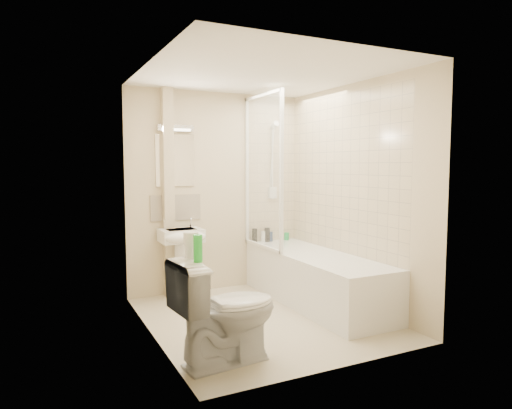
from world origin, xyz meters
name	(u,v)px	position (x,y,z in m)	size (l,w,h in m)	color
floor	(263,318)	(0.00, 0.00, 0.00)	(2.50, 2.50, 0.00)	beige
wall_back	(217,192)	(0.00, 1.25, 1.20)	(2.20, 0.02, 2.40)	beige
wall_left	(151,203)	(-1.10, 0.00, 1.20)	(0.02, 2.50, 2.40)	beige
wall_right	(354,195)	(1.10, 0.00, 1.20)	(0.02, 2.50, 2.40)	beige
ceiling	(263,73)	(0.00, 0.00, 2.40)	(2.20, 2.50, 0.02)	white
tile_back	(271,173)	(0.75, 1.24, 1.42)	(0.70, 0.01, 1.75)	beige
tile_right	(342,174)	(1.09, 0.20, 1.42)	(0.01, 2.10, 1.75)	beige
pipe_boxing	(168,194)	(-0.62, 1.19, 1.20)	(0.12, 0.12, 2.40)	beige
splashback	(176,207)	(-0.52, 1.24, 1.03)	(0.60, 0.01, 0.30)	beige
mirror	(175,160)	(-0.52, 1.24, 1.58)	(0.46, 0.01, 0.60)	white
strip_light	(175,128)	(-0.52, 1.22, 1.95)	(0.42, 0.07, 0.07)	silver
bathtub	(315,277)	(0.75, 0.20, 0.29)	(0.70, 2.10, 0.55)	white
shower_screen	(263,172)	(0.40, 0.80, 1.45)	(0.04, 0.92, 1.80)	white
shower_fixture	(273,164)	(0.75, 1.19, 1.55)	(0.10, 0.16, 0.99)	white
pedestal_sink	(182,243)	(-0.52, 1.01, 0.64)	(0.47, 0.45, 0.91)	white
bottle_black_a	(255,236)	(0.47, 1.16, 0.64)	(0.06, 0.06, 0.18)	black
bottle_white_a	(263,237)	(0.59, 1.16, 0.62)	(0.05, 0.05, 0.14)	white
bottle_black_b	(267,235)	(0.65, 1.16, 0.64)	(0.07, 0.07, 0.18)	black
bottle_blue	(271,237)	(0.70, 1.16, 0.61)	(0.05, 0.05, 0.12)	navy
bottle_green	(287,236)	(0.94, 1.16, 0.60)	(0.06, 0.06, 0.10)	green
toilet	(226,310)	(-0.72, -0.78, 0.42)	(0.86, 0.54, 0.83)	white
toilet_roll_lower	(192,250)	(-0.95, -0.68, 0.88)	(0.12, 0.12, 0.11)	white
toilet_roll_upper	(191,238)	(-0.97, -0.73, 0.98)	(0.11, 0.11, 0.09)	white
green_bottle	(198,248)	(-0.97, -0.86, 0.93)	(0.07, 0.07, 0.20)	green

